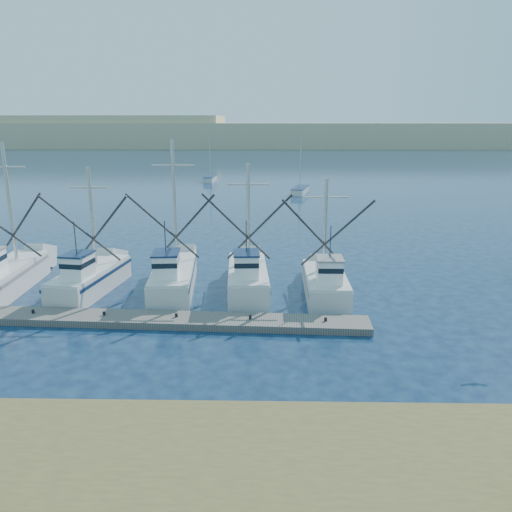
# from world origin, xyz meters

# --- Properties ---
(ground) EXTENTS (500.00, 500.00, 0.00)m
(ground) POSITION_xyz_m (0.00, 0.00, 0.00)
(ground) COLOR #0C1834
(ground) RESTS_ON ground
(floating_dock) EXTENTS (28.80, 3.37, 0.38)m
(floating_dock) POSITION_xyz_m (-8.95, 5.65, 0.19)
(floating_dock) COLOR slate
(floating_dock) RESTS_ON ground
(dune_ridge) EXTENTS (360.00, 60.00, 10.00)m
(dune_ridge) POSITION_xyz_m (0.00, 210.00, 5.00)
(dune_ridge) COLOR tan
(dune_ridge) RESTS_ON ground
(trawler_fleet) EXTENTS (27.85, 8.41, 9.48)m
(trawler_fleet) POSITION_xyz_m (-8.94, 10.47, 0.96)
(trawler_fleet) COLOR silver
(trawler_fleet) RESTS_ON ground
(sailboat_near) EXTENTS (3.14, 6.58, 8.10)m
(sailboat_near) POSITION_xyz_m (5.01, 56.18, 0.49)
(sailboat_near) COLOR silver
(sailboat_near) RESTS_ON ground
(sailboat_far) EXTENTS (1.94, 5.55, 8.10)m
(sailboat_far) POSITION_xyz_m (-10.38, 71.61, 0.50)
(sailboat_far) COLOR silver
(sailboat_far) RESTS_ON ground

